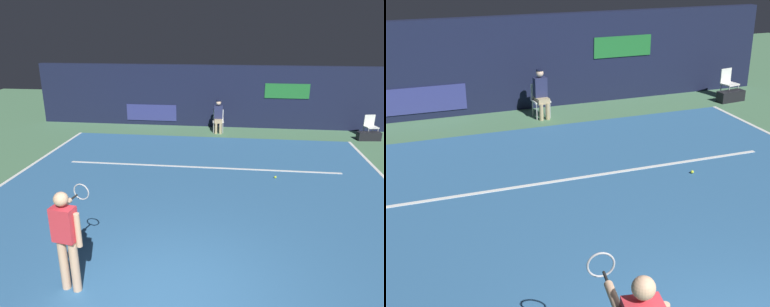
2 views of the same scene
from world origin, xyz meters
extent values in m
plane|color=#4C7A56|center=(0.00, 4.05, 0.00)|extent=(31.00, 31.00, 0.00)
cube|color=#336699|center=(0.00, 4.05, 0.01)|extent=(10.59, 10.11, 0.01)
cube|color=white|center=(0.00, 5.82, 0.01)|extent=(8.26, 0.10, 0.01)
cube|color=#141933|center=(0.00, 10.92, 1.30)|extent=(15.24, 0.30, 2.60)
cube|color=navy|center=(-2.67, 10.76, 0.55)|extent=(2.20, 0.04, 0.70)
cube|color=#1E6B2D|center=(3.05, 10.76, 1.60)|extent=(1.80, 0.04, 0.60)
sphere|color=#DBAD89|center=(-1.56, 0.19, 1.62)|extent=(0.22, 0.22, 0.22)
cylinder|color=#DBAD89|center=(-1.72, 0.44, 1.35)|extent=(0.17, 0.51, 0.09)
cylinder|color=black|center=(-1.67, 0.73, 1.35)|extent=(0.08, 0.30, 0.03)
torus|color=#B2B2B7|center=(-1.62, 1.01, 1.35)|extent=(0.30, 0.07, 0.30)
cube|color=white|center=(0.30, 9.91, 0.46)|extent=(0.46, 0.43, 0.04)
cube|color=white|center=(0.28, 10.11, 0.69)|extent=(0.42, 0.06, 0.42)
cylinder|color=#B2B2B7|center=(0.12, 9.72, 0.23)|extent=(0.03, 0.03, 0.46)
cylinder|color=#B2B2B7|center=(0.49, 9.75, 0.23)|extent=(0.03, 0.03, 0.46)
cylinder|color=#B2B2B7|center=(0.10, 10.06, 0.23)|extent=(0.03, 0.03, 0.46)
cylinder|color=#B2B2B7|center=(0.47, 10.09, 0.23)|extent=(0.03, 0.03, 0.46)
cube|color=tan|center=(0.30, 9.83, 0.50)|extent=(0.34, 0.42, 0.14)
cylinder|color=tan|center=(0.22, 9.64, 0.23)|extent=(0.11, 0.11, 0.46)
cylinder|color=tan|center=(0.40, 9.65, 0.23)|extent=(0.11, 0.11, 0.46)
cube|color=#23284C|center=(0.29, 9.95, 0.83)|extent=(0.35, 0.24, 0.52)
sphere|color=beige|center=(0.29, 9.95, 1.21)|extent=(0.20, 0.20, 0.20)
cylinder|color=#141933|center=(0.29, 9.95, 1.30)|extent=(0.19, 0.19, 0.04)
cube|color=white|center=(6.19, 9.76, 0.44)|extent=(0.51, 0.48, 0.04)
cube|color=white|center=(6.15, 9.95, 0.67)|extent=(0.42, 0.11, 0.42)
cylinder|color=#B2B2B7|center=(6.03, 9.55, 0.22)|extent=(0.03, 0.03, 0.44)
cylinder|color=#B2B2B7|center=(6.40, 9.62, 0.22)|extent=(0.03, 0.03, 0.44)
cylinder|color=#B2B2B7|center=(5.97, 9.89, 0.22)|extent=(0.03, 0.03, 0.44)
cylinder|color=#B2B2B7|center=(6.34, 9.96, 0.22)|extent=(0.03, 0.03, 0.44)
sphere|color=#CCE033|center=(2.16, 5.24, 0.05)|extent=(0.07, 0.07, 0.07)
cube|color=black|center=(6.04, 9.45, 0.16)|extent=(0.87, 0.41, 0.32)
camera|label=1|loc=(0.94, -4.32, 3.99)|focal=33.55mm
camera|label=2|loc=(-3.39, -3.19, 4.43)|focal=49.03mm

